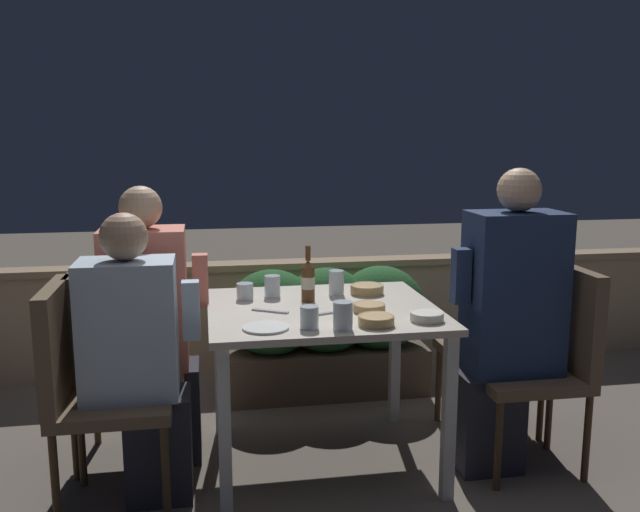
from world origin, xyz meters
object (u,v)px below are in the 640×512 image
object	(u,v)px
chair_left_near	(85,376)
chair_right_near	(547,349)
person_blue_shirt	(139,359)
person_navy_jumper	(506,321)
chair_right_far	(515,329)
chair_left_far	(107,349)
person_coral_top	(153,325)
beer_bottle	(308,280)

from	to	relation	value
chair_left_near	chair_right_near	bearing A→B (deg)	0.18
person_blue_shirt	person_navy_jumper	size ratio (longest dim) A/B	0.88
chair_right_near	chair_right_far	world-z (taller)	same
chair_left_near	chair_left_far	bearing A→B (deg)	83.63
person_coral_top	beer_bottle	bearing A→B (deg)	-4.79
chair_right_far	beer_bottle	bearing A→B (deg)	-178.14
person_coral_top	beer_bottle	world-z (taller)	person_coral_top
chair_left_near	person_navy_jumper	size ratio (longest dim) A/B	0.68
person_blue_shirt	chair_left_far	bearing A→B (deg)	116.44
chair_left_near	chair_left_far	distance (m)	0.35
person_navy_jumper	person_coral_top	bearing A→B (deg)	167.64
chair_right_near	person_navy_jumper	xyz separation A→B (m)	(-0.21, 0.00, 0.14)
chair_left_near	chair_right_near	world-z (taller)	same
person_blue_shirt	person_coral_top	size ratio (longest dim) A/B	0.94
person_blue_shirt	chair_right_near	distance (m)	1.80
chair_right_near	beer_bottle	size ratio (longest dim) A/B	3.56
chair_right_far	beer_bottle	world-z (taller)	beer_bottle
chair_left_far	person_coral_top	bearing A→B (deg)	-0.00
chair_left_near	chair_right_near	distance (m)	2.01
person_blue_shirt	chair_right_near	bearing A→B (deg)	0.20
chair_left_near	person_coral_top	xyz separation A→B (m)	(0.25, 0.35, 0.10)
chair_left_near	beer_bottle	size ratio (longest dim) A/B	3.56
person_navy_jumper	chair_left_near	bearing A→B (deg)	-179.80
chair_left_near	person_blue_shirt	size ratio (longest dim) A/B	0.77
person_navy_jumper	beer_bottle	bearing A→B (deg)	161.64
person_navy_jumper	person_blue_shirt	bearing A→B (deg)	-179.77
chair_left_far	person_navy_jumper	xyz separation A→B (m)	(1.76, -0.34, 0.14)
chair_left_near	beer_bottle	distance (m)	1.04
chair_left_far	beer_bottle	size ratio (longest dim) A/B	3.56
chair_right_near	person_navy_jumper	size ratio (longest dim) A/B	0.68
chair_left_far	beer_bottle	xyz separation A→B (m)	(0.91, -0.06, 0.30)
chair_left_near	beer_bottle	bearing A→B (deg)	16.79
chair_left_far	chair_right_far	size ratio (longest dim) A/B	1.00
chair_left_far	person_blue_shirt	bearing A→B (deg)	-63.56
chair_left_near	chair_right_far	size ratio (longest dim) A/B	1.00
person_blue_shirt	chair_right_near	xyz separation A→B (m)	(1.80, 0.01, -0.06)
chair_left_near	chair_right_far	bearing A→B (deg)	9.14
chair_right_far	beer_bottle	distance (m)	1.09
person_navy_jumper	beer_bottle	xyz separation A→B (m)	(-0.85, 0.28, 0.16)
chair_left_near	person_coral_top	bearing A→B (deg)	54.52
chair_left_far	chair_right_near	xyz separation A→B (m)	(1.97, -0.34, 0.00)
chair_left_far	person_coral_top	distance (m)	0.23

